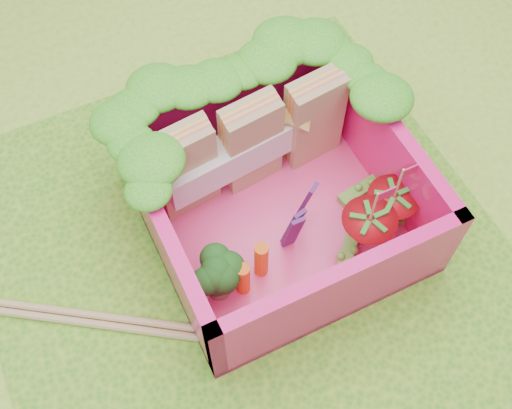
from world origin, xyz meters
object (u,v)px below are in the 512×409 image
object	(u,v)px
bento_box	(277,193)
broccoli	(217,275)
strawberry_left	(366,232)
strawberry_right	(389,209)
sandwich_stack	(252,143)
chopsticks	(25,310)

from	to	relation	value
bento_box	broccoli	bearing A→B (deg)	-150.14
strawberry_left	strawberry_right	bearing A→B (deg)	19.79
bento_box	broccoli	xyz separation A→B (m)	(-0.45, -0.26, -0.05)
bento_box	strawberry_right	xyz separation A→B (m)	(0.50, -0.29, -0.09)
bento_box	sandwich_stack	bearing A→B (deg)	88.82
broccoli	chopsticks	distance (m)	0.99
sandwich_stack	broccoli	xyz separation A→B (m)	(-0.46, -0.57, -0.10)
sandwich_stack	strawberry_right	xyz separation A→B (m)	(0.49, -0.60, -0.13)
bento_box	strawberry_left	bearing A→B (deg)	-48.23
sandwich_stack	strawberry_right	distance (m)	0.79
strawberry_left	strawberry_right	distance (m)	0.19
bento_box	sandwich_stack	size ratio (longest dim) A/B	1.21
bento_box	broccoli	size ratio (longest dim) A/B	4.20
broccoli	strawberry_right	distance (m)	0.95
sandwich_stack	strawberry_left	distance (m)	0.75
strawberry_right	sandwich_stack	bearing A→B (deg)	129.45
broccoli	bento_box	bearing A→B (deg)	29.86
sandwich_stack	strawberry_right	bearing A→B (deg)	-50.55
broccoli	strawberry_left	distance (m)	0.78
strawberry_right	chopsticks	bearing A→B (deg)	168.90
sandwich_stack	chopsticks	size ratio (longest dim) A/B	0.53
chopsticks	sandwich_stack	bearing A→B (deg)	9.69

